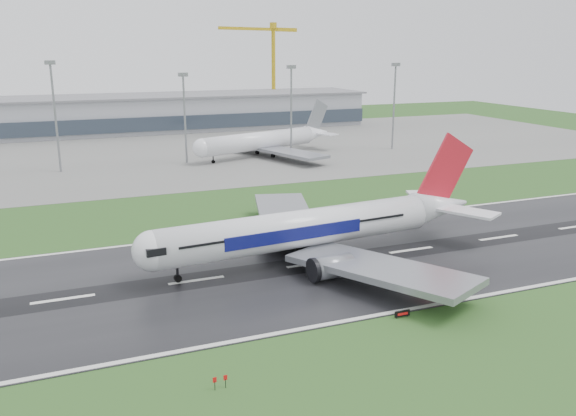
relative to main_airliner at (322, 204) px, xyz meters
name	(u,v)px	position (x,y,z in m)	size (l,w,h in m)	color
ground	(196,281)	(-23.15, -2.77, -9.82)	(520.00, 520.00, 0.00)	#254C1C
runway	(196,281)	(-23.15, -2.77, -9.77)	(400.00, 45.00, 0.10)	black
apron	(114,155)	(-23.15, 122.23, -9.78)	(400.00, 130.00, 0.08)	slate
terminal	(98,116)	(-23.15, 182.23, -2.32)	(240.00, 36.00, 15.00)	#91939C
main_airliner	(322,204)	(0.00, 0.00, 0.00)	(65.81, 62.68, 19.43)	white
parked_airliner	(264,131)	(24.52, 100.38, -1.11)	(58.84, 54.78, 17.25)	white
tower_crane	(274,73)	(63.97, 197.23, 14.13)	(48.82, 2.66, 47.88)	#BC9714
runway_sign	(402,314)	(0.13, -26.34, -9.30)	(2.30, 0.26, 1.04)	black
floodmast_2	(56,120)	(-41.13, 97.23, 5.85)	(0.64, 0.64, 31.33)	gray
floodmast_3	(185,121)	(-2.96, 97.23, 3.87)	(0.64, 0.64, 27.37)	gray
floodmast_4	(291,113)	(33.36, 97.23, 4.84)	(0.64, 0.64, 29.31)	gray
floodmast_5	(394,108)	(73.47, 97.23, 5.04)	(0.64, 0.64, 29.70)	gray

